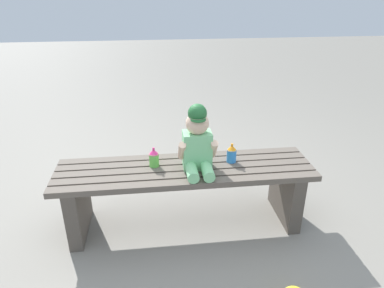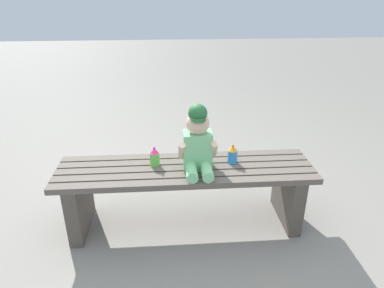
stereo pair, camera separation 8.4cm
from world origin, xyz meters
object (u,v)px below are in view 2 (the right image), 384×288
Objects in this scene: child_figure at (198,142)px; sippy_cup_right at (233,154)px; park_bench at (186,186)px; sippy_cup_left at (155,157)px.

sippy_cup_right is at bearing 14.70° from child_figure.
sippy_cup_right reaches higher than park_bench.
sippy_cup_right is (0.30, 0.04, 0.19)m from park_bench.
child_figure reaches higher than sippy_cup_right.
sippy_cup_right is at bearing 0.00° from sippy_cup_left.
sippy_cup_right is (0.48, 0.00, 0.00)m from sippy_cup_left.
sippy_cup_left is 0.48m from sippy_cup_right.
sippy_cup_left reaches higher than park_bench.
child_figure is 0.26m from sippy_cup_right.
child_figure is 3.26× the size of sippy_cup_right.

